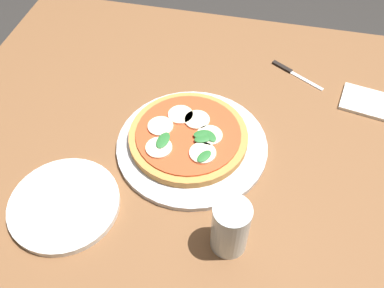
% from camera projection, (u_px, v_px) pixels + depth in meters
% --- Properties ---
extents(ground_plane, '(6.00, 6.00, 0.00)m').
position_uv_depth(ground_plane, '(199.00, 276.00, 1.50)').
color(ground_plane, '#2D2B28').
extents(dining_table, '(1.19, 0.94, 0.76)m').
position_uv_depth(dining_table, '(203.00, 168.00, 0.99)').
color(dining_table, brown).
rests_on(dining_table, ground_plane).
extents(serving_tray, '(0.32, 0.32, 0.01)m').
position_uv_depth(serving_tray, '(192.00, 145.00, 0.89)').
color(serving_tray, silver).
rests_on(serving_tray, dining_table).
extents(pizza, '(0.25, 0.25, 0.03)m').
position_uv_depth(pizza, '(188.00, 136.00, 0.88)').
color(pizza, '#C6843F').
rests_on(pizza, serving_tray).
extents(plate_white, '(0.21, 0.21, 0.01)m').
position_uv_depth(plate_white, '(64.00, 204.00, 0.79)').
color(plate_white, white).
rests_on(plate_white, dining_table).
extents(napkin, '(0.14, 0.11, 0.01)m').
position_uv_depth(napkin, '(370.00, 103.00, 0.97)').
color(napkin, white).
rests_on(napkin, dining_table).
extents(knife, '(0.13, 0.09, 0.01)m').
position_uv_depth(knife, '(291.00, 72.00, 1.04)').
color(knife, black).
rests_on(knife, dining_table).
extents(glass_cup, '(0.07, 0.07, 0.11)m').
position_uv_depth(glass_cup, '(230.00, 227.00, 0.71)').
color(glass_cup, silver).
rests_on(glass_cup, dining_table).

